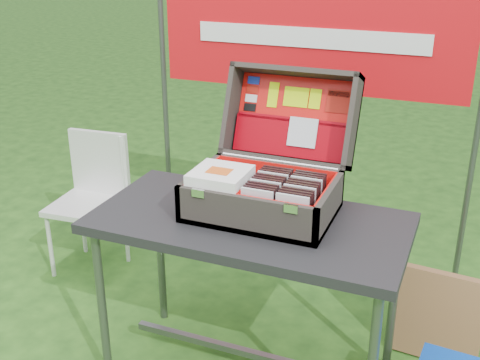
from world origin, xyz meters
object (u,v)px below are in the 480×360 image
at_px(chair, 86,207).
at_px(cardboard_box, 438,316).
at_px(suitcase, 268,150).
at_px(table, 249,301).

distance_m(chair, cardboard_box, 1.90).
height_order(suitcase, chair, suitcase).
height_order(table, chair, chair).
bearing_deg(chair, table, -27.44).
xyz_separation_m(table, chair, (-1.16, 0.50, 0.01)).
height_order(table, cardboard_box, table).
bearing_deg(table, chair, 156.86).
relative_size(table, chair, 1.58).
relative_size(suitcase, chair, 0.72).
xyz_separation_m(suitcase, cardboard_box, (0.70, 0.34, -0.81)).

